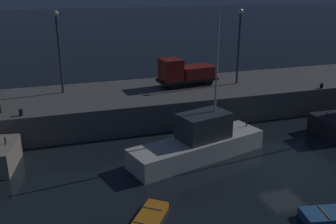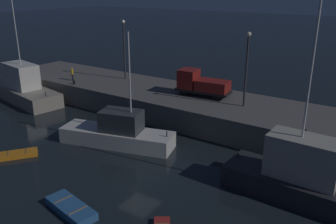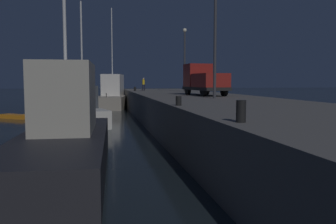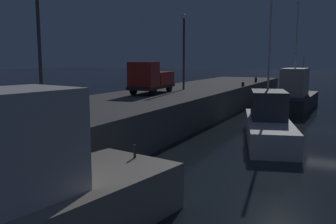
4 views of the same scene
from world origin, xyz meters
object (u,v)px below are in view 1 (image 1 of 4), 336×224
utility_truck (185,72)px  bollard_central (322,86)px  lamp_post_west (59,45)px  dinghy_orange_near (148,219)px  bollard_east (21,112)px  lamp_post_east (239,40)px  fishing_trawler_red (199,142)px

utility_truck → bollard_central: (11.75, -4.70, -1.04)m
bollard_central → lamp_post_west: bearing=166.0°
dinghy_orange_near → lamp_post_west: lamp_post_west is taller
lamp_post_west → bollard_east: bearing=-121.6°
dinghy_orange_near → lamp_post_east: bearing=50.5°
dinghy_orange_near → lamp_post_west: (-3.18, 17.53, 6.41)m
lamp_post_west → bollard_central: lamp_post_west is taller
fishing_trawler_red → lamp_post_west: 15.07m
dinghy_orange_near → bollard_east: 14.03m
fishing_trawler_red → bollard_central: size_ratio=23.08×
bollard_east → dinghy_orange_near: bearing=-62.1°
bollard_central → bollard_east: bearing=179.2°
utility_truck → bollard_central: 12.70m
fishing_trawler_red → utility_truck: size_ratio=1.79×
lamp_post_east → bollard_central: (6.66, -3.96, -3.92)m
utility_truck → lamp_post_west: bearing=175.0°
bollard_central → dinghy_orange_near: bearing=-148.9°
dinghy_orange_near → lamp_post_east: (13.02, 15.81, 6.37)m
lamp_post_east → bollard_central: size_ratio=15.50×
bollard_east → lamp_post_west: bearing=58.4°
dinghy_orange_near → bollard_central: bollard_central is taller
dinghy_orange_near → bollard_east: bollard_east is taller
fishing_trawler_red → bollard_central: fishing_trawler_red is taller
fishing_trawler_red → bollard_central: bearing=20.9°
dinghy_orange_near → bollard_east: (-6.45, 12.21, 2.46)m
fishing_trawler_red → lamp_post_west: size_ratio=1.47×
utility_truck → bollard_east: bearing=-163.2°
dinghy_orange_near → lamp_post_east: 21.45m
fishing_trawler_red → utility_truck: (2.55, 10.16, 2.53)m
lamp_post_west → bollard_east: lamp_post_west is taller
lamp_post_west → lamp_post_east: 16.28m
lamp_post_east → dinghy_orange_near: bearing=-129.5°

